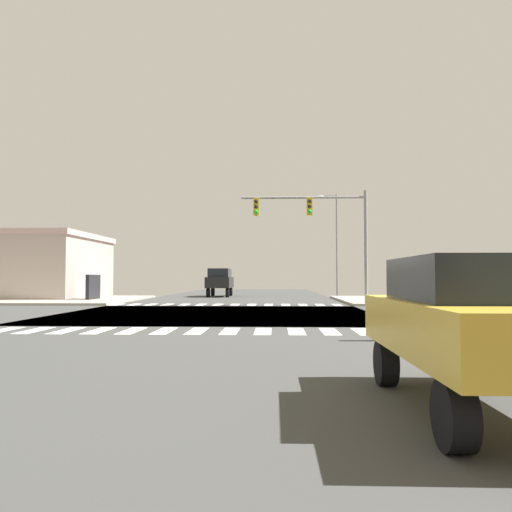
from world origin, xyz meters
The scene contains 10 objects.
ground centered at (0.00, 0.00, -0.03)m, with size 90.00×90.00×0.05m.
sidewalk_corner_ne centered at (13.00, 12.00, 0.07)m, with size 12.00×12.00×0.14m.
sidewalk_corner_nw centered at (-13.00, 12.00, 0.07)m, with size 12.00×12.00×0.14m.
crosswalk_near centered at (-0.25, -7.30, 0.00)m, with size 13.50×2.00×0.01m.
crosswalk_far centered at (-0.25, 7.30, 0.00)m, with size 13.50×2.00×0.01m.
traffic_signal_mast centered at (5.11, 7.23, 5.00)m, with size 7.42×0.55×6.73m.
street_lamp centered at (7.75, 21.21, 5.18)m, with size 1.78×0.32×8.76m.
bank_building centered at (-18.04, 15.35, 2.45)m, with size 15.45×10.22×4.89m.
sedan_farside_1 centered at (5.00, -16.31, 1.12)m, with size 1.80×4.30×1.88m.
suv_leading_2 centered at (-2.00, 19.90, 1.39)m, with size 1.96×4.60×2.34m.
Camera 1 is at (2.60, -22.63, 1.63)m, focal length 35.63 mm.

